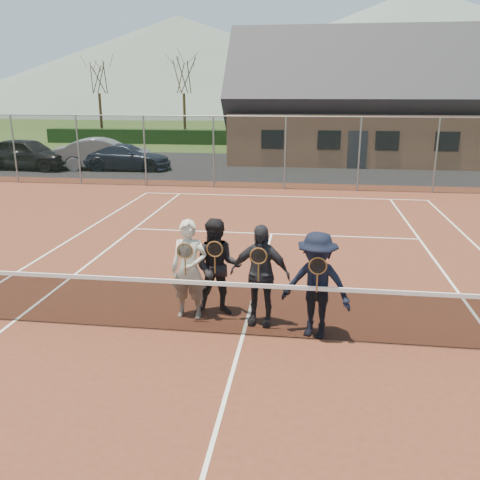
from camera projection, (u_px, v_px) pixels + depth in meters
The scene contains 21 objects.
ground at pixel (290, 168), 27.56m from camera, with size 220.00×220.00×0.00m, color #304A1A.
court_surface at pixel (243, 336), 8.54m from camera, with size 30.00×30.00×0.02m, color #562819.
tarmac_carpark at pixel (218, 166), 28.07m from camera, with size 40.00×12.00×0.01m, color black.
hedge_row at pixel (297, 138), 38.82m from camera, with size 40.00×1.20×1.10m, color black.
hill_west at pixel (179, 65), 99.59m from camera, with size 110.00×110.00×18.00m, color #526257.
hill_centre at pixel (417, 52), 93.22m from camera, with size 120.00×120.00×22.00m, color slate.
car_a at pixel (27, 154), 26.74m from camera, with size 1.95×4.84×1.65m, color black.
car_b at pixel (105, 154), 26.83m from camera, with size 1.71×4.90×1.61m, color gray.
car_c at pixel (127, 157), 26.56m from camera, with size 1.89×4.64×1.35m, color #192133.
court_markings at pixel (243, 335), 8.53m from camera, with size 11.03×23.83×0.01m.
tennis_net at pixel (243, 307), 8.39m from camera, with size 11.68×0.08×1.10m.
perimeter_fence at pixel (285, 153), 20.95m from camera, with size 30.07×0.07×3.02m.
clubhouse at pixel (363, 91), 29.73m from camera, with size 15.60×8.20×7.70m.
tree_a at pixel (97, 68), 40.36m from camera, with size 3.20×3.20×7.77m.
tree_b at pixel (183, 67), 39.46m from camera, with size 3.20×3.20×7.77m.
tree_c at pixel (326, 66), 38.04m from camera, with size 3.20×3.20×7.77m.
tree_d at pixel (466, 65), 36.75m from camera, with size 3.20×3.20×7.77m.
player_a at pixel (189, 269), 9.03m from camera, with size 0.67×0.51×1.80m.
player_b at pixel (218, 267), 9.13m from camera, with size 0.95×0.78×1.80m.
player_c at pixel (260, 275), 8.76m from camera, with size 1.10×0.56×1.80m.
player_d at pixel (316, 285), 8.29m from camera, with size 1.31×0.98×1.80m.
Camera 1 is at (0.99, -7.67, 3.96)m, focal length 38.00 mm.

